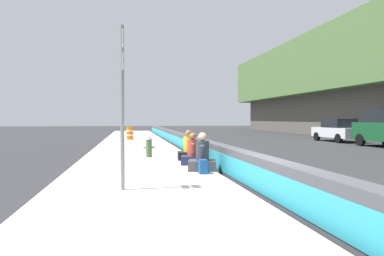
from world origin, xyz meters
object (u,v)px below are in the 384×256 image
(seated_person_middle, at_px, (193,155))
(construction_barrel, at_px, (130,133))
(seated_person_foreground, at_px, (202,159))
(seated_person_rear, at_px, (189,150))
(backpack, at_px, (203,167))
(fire_hydrant, at_px, (149,146))
(route_sign_post, at_px, (122,95))
(parked_car_fourth, at_px, (338,130))

(seated_person_middle, bearing_deg, construction_barrel, 7.72)
(seated_person_foreground, distance_m, seated_person_middle, 1.47)
(seated_person_rear, distance_m, backpack, 3.54)
(fire_hydrant, bearing_deg, route_sign_post, 172.14)
(parked_car_fourth, bearing_deg, seated_person_foreground, 136.72)
(seated_person_foreground, height_order, construction_barrel, seated_person_foreground)
(fire_hydrant, distance_m, seated_person_middle, 2.97)
(fire_hydrant, bearing_deg, backpack, -164.79)
(seated_person_middle, distance_m, construction_barrel, 15.65)
(seated_person_foreground, bearing_deg, route_sign_post, 138.32)
(route_sign_post, distance_m, fire_hydrant, 6.96)
(route_sign_post, distance_m, seated_person_foreground, 3.88)
(seated_person_foreground, relative_size, construction_barrel, 1.21)
(route_sign_post, bearing_deg, seated_person_rear, -23.27)
(route_sign_post, distance_m, seated_person_rear, 6.23)
(seated_person_middle, xyz_separation_m, parked_car_fourth, (12.47, -13.16, 0.38))
(seated_person_foreground, relative_size, seated_person_middle, 1.06)
(seated_person_middle, xyz_separation_m, construction_barrel, (15.51, 2.10, 0.14))
(backpack, bearing_deg, construction_barrel, 6.62)
(route_sign_post, xyz_separation_m, parked_car_fourth, (16.54, -15.44, -1.35))
(fire_hydrant, distance_m, seated_person_rear, 1.88)
(seated_person_foreground, xyz_separation_m, parked_car_fourth, (13.94, -13.13, 0.36))
(fire_hydrant, relative_size, seated_person_foreground, 0.77)
(route_sign_post, bearing_deg, construction_barrel, -0.50)
(seated_person_middle, bearing_deg, seated_person_rear, -3.66)
(seated_person_foreground, bearing_deg, fire_hydrant, 18.66)
(route_sign_post, distance_m, parked_car_fourth, 22.66)
(construction_barrel, bearing_deg, backpack, -173.38)
(seated_person_middle, bearing_deg, seated_person_foreground, -178.52)
(route_sign_post, distance_m, backpack, 3.51)
(route_sign_post, relative_size, seated_person_middle, 3.31)
(backpack, relative_size, construction_barrel, 0.42)
(fire_hydrant, xyz_separation_m, parked_car_fourth, (9.83, -14.51, 0.27))
(construction_barrel, bearing_deg, seated_person_rear, -171.13)
(route_sign_post, height_order, fire_hydrant, route_sign_post)
(fire_hydrant, distance_m, backpack, 4.92)
(route_sign_post, bearing_deg, seated_person_foreground, -41.68)
(parked_car_fourth, bearing_deg, backpack, 137.76)
(route_sign_post, relative_size, seated_person_foreground, 3.13)
(parked_car_fourth, bearing_deg, seated_person_rear, 130.16)
(seated_person_foreground, xyz_separation_m, backpack, (-0.63, 0.10, -0.17))
(seated_person_foreground, bearing_deg, seated_person_rear, -1.07)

